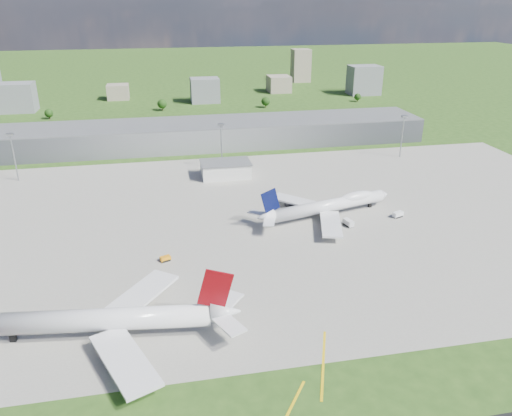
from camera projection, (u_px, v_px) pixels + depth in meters
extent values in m
plane|color=#274A17|center=(199.00, 152.00, 316.77)|extent=(1400.00, 1400.00, 0.00)
cube|color=gray|center=(245.00, 221.00, 219.23)|extent=(360.00, 190.00, 0.08)
cube|color=slate|center=(197.00, 134.00, 327.37)|extent=(300.00, 42.00, 15.00)
cube|color=silver|center=(226.00, 170.00, 271.84)|extent=(26.00, 16.00, 8.00)
cylinder|color=gray|center=(14.00, 158.00, 262.55)|extent=(0.70, 0.70, 25.00)
cube|color=gray|center=(10.00, 135.00, 257.53)|extent=(3.50, 2.00, 1.20)
cylinder|color=gray|center=(222.00, 147.00, 282.05)|extent=(0.70, 0.70, 25.00)
cube|color=gray|center=(221.00, 125.00, 277.03)|extent=(3.50, 2.00, 1.20)
cylinder|color=gray|center=(402.00, 137.00, 301.54)|extent=(0.70, 0.70, 25.00)
cube|color=gray|center=(404.00, 116.00, 296.53)|extent=(3.50, 2.00, 1.20)
cylinder|color=silver|center=(100.00, 320.00, 142.53)|extent=(63.47, 13.96, 6.53)
cone|color=silver|center=(226.00, 312.00, 144.68)|extent=(9.42, 7.52, 6.53)
cube|color=maroon|center=(93.00, 326.00, 143.18)|extent=(51.73, 8.79, 1.42)
cube|color=silver|center=(125.00, 360.00, 129.70)|extent=(20.16, 29.87, 0.98)
cube|color=silver|center=(141.00, 294.00, 158.18)|extent=(24.80, 28.53, 0.98)
cube|color=maroon|center=(215.00, 289.00, 141.42)|extent=(10.83, 1.82, 13.15)
cylinder|color=#38383D|center=(118.00, 357.00, 134.08)|extent=(6.36, 4.17, 3.48)
cylinder|color=#38383D|center=(131.00, 308.00, 155.05)|extent=(6.36, 4.17, 3.48)
cube|color=black|center=(122.00, 343.00, 140.31)|extent=(1.88, 1.50, 2.72)
cube|color=black|center=(128.00, 322.00, 149.29)|extent=(1.88, 1.50, 2.72)
cube|color=black|center=(13.00, 337.00, 142.62)|extent=(1.88, 1.50, 2.72)
cylinder|color=silver|center=(329.00, 205.00, 222.78)|extent=(56.22, 19.76, 5.66)
cone|color=silver|center=(384.00, 195.00, 235.00)|extent=(5.85, 6.63, 5.66)
cone|color=silver|center=(265.00, 217.00, 209.73)|extent=(8.50, 7.32, 5.66)
cube|color=#1C429F|center=(332.00, 208.00, 224.20)|extent=(45.51, 13.96, 1.19)
ellipsoid|color=silver|center=(356.00, 197.00, 227.99)|extent=(18.96, 10.05, 5.10)
cube|color=silver|center=(298.00, 201.00, 231.64)|extent=(23.74, 23.91, 0.82)
cube|color=silver|center=(331.00, 224.00, 208.67)|extent=(14.68, 26.75, 0.82)
cube|color=#070D39|center=(270.00, 201.00, 208.03)|extent=(8.92, 2.74, 11.03)
cylinder|color=#38383D|center=(310.00, 208.00, 229.02)|extent=(5.60, 4.09, 2.92)
cylinder|color=#38383D|center=(290.00, 203.00, 234.49)|extent=(5.60, 4.09, 2.92)
cylinder|color=#38383D|center=(330.00, 221.00, 215.40)|extent=(5.60, 4.09, 2.92)
cylinder|color=#38383D|center=(332.00, 232.00, 205.73)|extent=(5.60, 4.09, 2.92)
cube|color=black|center=(313.00, 212.00, 225.52)|extent=(1.69, 1.43, 2.28)
cube|color=black|center=(323.00, 219.00, 218.71)|extent=(1.69, 1.43, 2.28)
cube|color=black|center=(370.00, 205.00, 233.42)|extent=(1.69, 1.43, 2.28)
cube|color=orange|center=(165.00, 258.00, 185.86)|extent=(4.30, 3.36, 1.51)
cube|color=black|center=(165.00, 260.00, 186.16)|extent=(3.81, 3.26, 0.70)
cube|color=silver|center=(348.00, 222.00, 214.20)|extent=(3.67, 5.84, 2.38)
cube|color=black|center=(348.00, 225.00, 214.66)|extent=(3.58, 5.09, 0.70)
cube|color=white|center=(398.00, 214.00, 222.62)|extent=(5.38, 3.84, 2.17)
cube|color=black|center=(398.00, 216.00, 223.04)|extent=(4.73, 3.69, 0.70)
cube|color=slate|center=(18.00, 97.00, 422.65)|extent=(28.00, 22.00, 24.00)
cube|color=gray|center=(118.00, 92.00, 474.90)|extent=(20.00, 18.00, 14.00)
cube|color=slate|center=(205.00, 90.00, 460.43)|extent=(26.00, 20.00, 22.00)
cube|color=gray|center=(279.00, 84.00, 511.90)|extent=(22.00, 24.00, 16.00)
cube|color=slate|center=(364.00, 80.00, 496.64)|extent=(30.00, 22.00, 28.00)
cube|color=gray|center=(301.00, 66.00, 569.23)|extent=(20.00, 18.00, 36.00)
cylinder|color=#382314|center=(49.00, 117.00, 400.49)|extent=(0.70, 0.70, 3.00)
sphere|color=black|center=(49.00, 113.00, 399.17)|extent=(6.75, 6.75, 6.75)
cylinder|color=#382314|center=(163.00, 109.00, 429.87)|extent=(0.70, 0.70, 3.60)
sphere|color=black|center=(162.00, 104.00, 428.28)|extent=(8.10, 8.10, 8.10)
cylinder|color=#382314|center=(266.00, 106.00, 441.35)|extent=(0.70, 0.70, 3.40)
sphere|color=black|center=(266.00, 101.00, 439.85)|extent=(7.65, 7.65, 7.65)
cylinder|color=#382314|center=(357.00, 100.00, 466.44)|extent=(0.70, 0.70, 2.80)
sphere|color=black|center=(358.00, 97.00, 465.21)|extent=(6.30, 6.30, 6.30)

